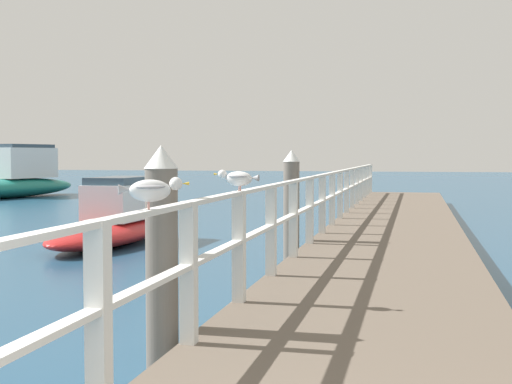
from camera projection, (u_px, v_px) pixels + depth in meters
The scene contains 8 objects.
pier_deck at pixel (393, 236), 14.58m from camera, with size 2.75×27.20×0.42m, color brown.
pier_railing at pixel (332, 193), 14.82m from camera, with size 0.12×25.72×1.13m.
dock_piling_near at pixel (162, 260), 5.97m from camera, with size 0.29×0.29×2.00m.
dock_piling_far at pixel (291, 207), 12.16m from camera, with size 0.29×0.29×2.00m.
seagull_foreground at pixel (151, 189), 4.67m from camera, with size 0.44×0.26×0.21m.
seagull_background at pixel (238, 178), 7.00m from camera, with size 0.48×0.19×0.21m.
boat_0 at pixel (114, 222), 14.99m from camera, with size 1.67×4.83×1.43m.
boat_3 at pixel (16, 180), 31.37m from camera, with size 3.71×7.69×2.40m.
Camera 1 is at (0.45, -1.19, 1.91)m, focal length 48.77 mm.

